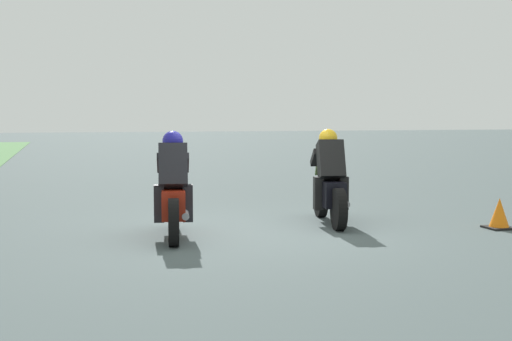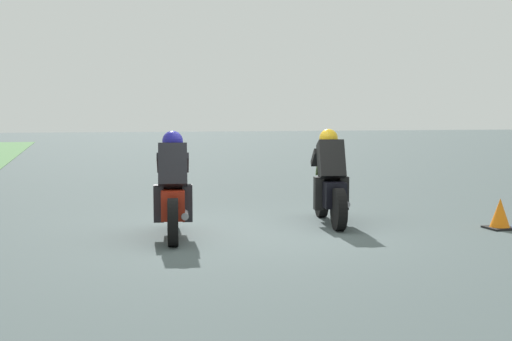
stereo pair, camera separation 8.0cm
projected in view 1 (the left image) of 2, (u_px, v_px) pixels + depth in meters
ground_plane at (254, 232)px, 10.34m from camera, size 120.00×120.00×0.00m
rider_lane_a at (329, 185)px, 11.12m from camera, size 2.04×0.61×1.51m
rider_lane_b at (173, 194)px, 9.86m from camera, size 2.04×0.59×1.51m
traffic_cone at (499, 215)px, 10.63m from camera, size 0.40×0.40×0.47m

